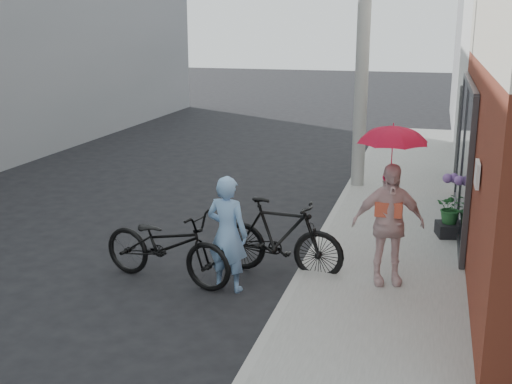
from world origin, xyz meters
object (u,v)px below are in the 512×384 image
at_px(bike_right, 280,237).
at_px(planter, 450,230).
at_px(utility_pole, 364,24).
at_px(bike_left, 167,245).
at_px(kimono_woman, 388,224).
at_px(officer, 227,234).

distance_m(bike_right, planter, 3.20).
height_order(utility_pole, bike_left, utility_pole).
bearing_deg(bike_right, bike_left, 118.76).
bearing_deg(utility_pole, kimono_woman, -79.05).
xyz_separation_m(utility_pole, planter, (1.90, -3.04, -3.27)).
height_order(bike_left, bike_right, bike_right).
height_order(bike_left, planter, bike_left).
bearing_deg(bike_left, utility_pole, -7.28).
distance_m(officer, planter, 4.11).
xyz_separation_m(officer, bike_right, (0.55, 0.71, -0.23)).
height_order(officer, bike_left, officer).
xyz_separation_m(bike_left, bike_right, (1.46, 0.68, 0.03)).
relative_size(utility_pole, bike_left, 3.39).
height_order(bike_left, kimono_woman, kimono_woman).
xyz_separation_m(kimono_woman, planter, (0.88, 2.25, -0.72)).
xyz_separation_m(utility_pole, officer, (-1.05, -5.85, -2.70)).
relative_size(officer, kimono_woman, 0.97).
xyz_separation_m(utility_pole, kimono_woman, (1.02, -5.29, -2.55)).
height_order(utility_pole, officer, utility_pole).
height_order(officer, bike_right, officer).
distance_m(officer, kimono_woman, 2.16).
relative_size(kimono_woman, planter, 3.96).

